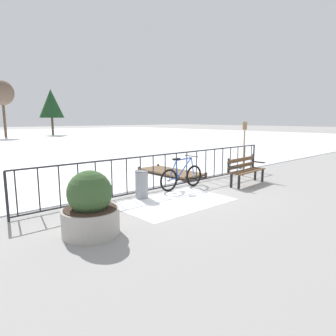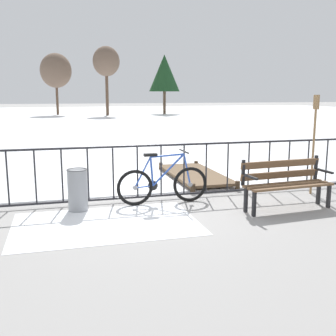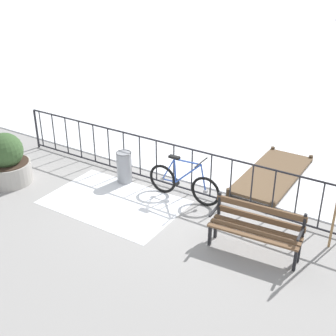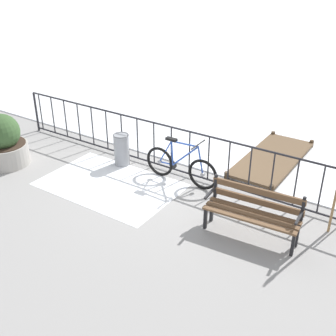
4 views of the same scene
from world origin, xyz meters
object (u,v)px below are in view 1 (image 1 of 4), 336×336
(trash_bin, at_px, (142,184))
(oar_upright, at_px, (244,145))
(planter_with_shrub, at_px, (90,207))
(park_bench, at_px, (245,168))
(bicycle_near_railing, at_px, (182,177))

(trash_bin, bearing_deg, oar_upright, -0.32)
(planter_with_shrub, relative_size, trash_bin, 1.61)
(park_bench, relative_size, oar_upright, 0.82)
(bicycle_near_railing, xyz_separation_m, trash_bin, (-1.53, -0.04, 0.00))
(park_bench, bearing_deg, oar_upright, 36.53)
(park_bench, xyz_separation_m, oar_upright, (1.09, 0.81, 0.63))
(oar_upright, bearing_deg, trash_bin, 179.68)
(bicycle_near_railing, bearing_deg, planter_with_shrub, -158.61)
(planter_with_shrub, bearing_deg, oar_upright, 11.57)
(park_bench, height_order, oar_upright, oar_upright)
(bicycle_near_railing, distance_m, trash_bin, 1.53)
(bicycle_near_railing, relative_size, planter_with_shrub, 1.45)
(trash_bin, distance_m, oar_upright, 4.68)
(planter_with_shrub, height_order, oar_upright, oar_upright)
(bicycle_near_railing, bearing_deg, trash_bin, -178.37)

